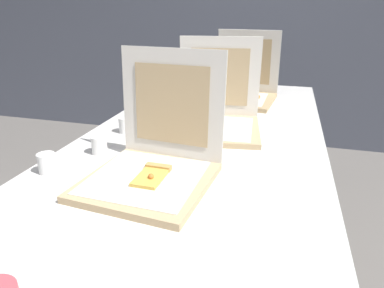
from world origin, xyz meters
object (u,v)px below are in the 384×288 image
at_px(pizza_box_front, 153,163).
at_px(pizza_box_back, 242,91).
at_px(cup_white_far, 165,106).
at_px(table, 199,152).
at_px(cup_white_near_center, 99,145).
at_px(pizza_box_middle, 217,117).
at_px(cup_white_mid, 125,125).
at_px(cup_white_near_left, 47,163).

xyz_separation_m(pizza_box_front, pizza_box_back, (0.13, 1.02, 0.00)).
height_order(pizza_box_back, cup_white_far, pizza_box_back).
distance_m(table, pizza_box_back, 0.70).
relative_size(pizza_box_front, cup_white_near_center, 6.38).
bearing_deg(pizza_box_middle, table, -110.80).
bearing_deg(table, cup_white_mid, 175.60).
distance_m(pizza_box_front, pizza_box_back, 1.03).
bearing_deg(cup_white_mid, pizza_box_middle, 21.41).
height_order(cup_white_near_left, cup_white_far, same).
distance_m(table, pizza_box_front, 0.35).
bearing_deg(cup_white_near_center, cup_white_mid, 91.77).
height_order(pizza_box_front, pizza_box_middle, same).
bearing_deg(cup_white_far, table, -52.61).
height_order(pizza_box_front, pizza_box_back, pizza_box_front).
height_order(pizza_box_middle, cup_white_near_center, pizza_box_middle).
bearing_deg(cup_white_far, cup_white_near_center, -96.15).
xyz_separation_m(table, pizza_box_middle, (0.04, 0.17, 0.10)).
bearing_deg(cup_white_mid, pizza_box_front, -53.38).
distance_m(pizza_box_back, cup_white_mid, 0.77).
distance_m(pizza_box_back, cup_white_near_center, 0.97).
relative_size(pizza_box_front, cup_white_far, 6.38).
xyz_separation_m(pizza_box_front, pizza_box_middle, (0.09, 0.50, 0.00)).
relative_size(pizza_box_middle, cup_white_mid, 6.28).
bearing_deg(table, pizza_box_front, -99.56).
bearing_deg(pizza_box_back, table, -90.58).
relative_size(pizza_box_front, pizza_box_middle, 1.02).
bearing_deg(pizza_box_front, pizza_box_middle, 84.68).
bearing_deg(cup_white_mid, cup_white_far, 78.24).
height_order(pizza_box_back, cup_white_near_left, pizza_box_back).
xyz_separation_m(table, cup_white_mid, (-0.33, 0.03, 0.08)).
bearing_deg(cup_white_near_left, table, 43.77).
xyz_separation_m(table, cup_white_near_left, (-0.40, -0.38, 0.08)).
relative_size(pizza_box_front, pizza_box_back, 1.05).
relative_size(pizza_box_back, cup_white_near_center, 6.09).
bearing_deg(cup_white_mid, table, -4.40).
height_order(pizza_box_back, cup_white_mid, pizza_box_back).
bearing_deg(cup_white_far, cup_white_near_left, -101.04).
xyz_separation_m(table, cup_white_near_center, (-0.32, -0.20, 0.08)).
xyz_separation_m(table, cup_white_far, (-0.26, 0.34, 0.08)).
bearing_deg(table, cup_white_far, 127.39).
bearing_deg(pizza_box_back, cup_white_near_left, -108.32).
distance_m(pizza_box_front, cup_white_near_left, 0.35).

